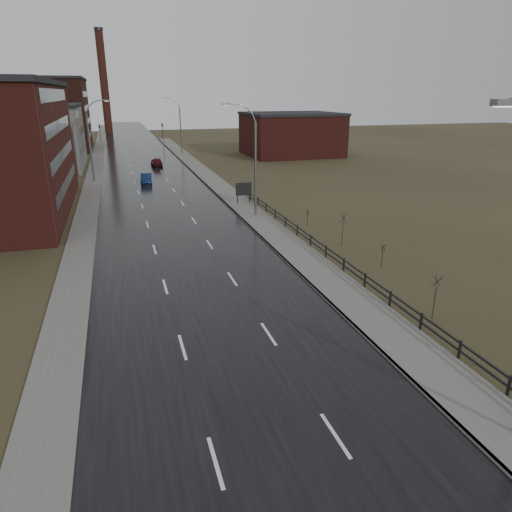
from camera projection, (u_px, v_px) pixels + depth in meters
road at (151, 181)px, 67.00m from camera, size 14.00×300.00×0.06m
sidewalk_right at (256, 218)px, 46.80m from camera, size 3.20×180.00×0.18m
curb_right at (242, 219)px, 46.38m from camera, size 0.16×180.00×0.18m
sidewalk_left at (92, 184)px, 64.76m from camera, size 2.40×260.00×0.12m
warehouse_mid at (31, 137)px, 76.56m from camera, size 16.32×20.40×10.50m
warehouse_far at (26, 114)px, 101.39m from camera, size 26.52×24.48×15.50m
building_right at (291, 134)px, 93.66m from camera, size 18.36×16.32×8.50m
smokestack at (104, 82)px, 141.25m from camera, size 2.70×2.70×30.70m
streetlight_right_mid at (253, 160)px, 45.73m from camera, size 3.36×0.28×11.35m
streetlight_left at (92, 141)px, 64.75m from camera, size 3.36×0.28×11.35m
streetlight_right_far at (179, 126)px, 94.40m from camera, size 3.36×0.28×11.35m
guardrail at (348, 267)px, 32.01m from camera, size 0.10×53.05×1.10m
shrub_c at (435, 296)px, 25.73m from camera, size 0.63×0.66×2.67m
shrub_d at (382, 255)px, 33.36m from camera, size 0.46×0.48×1.90m
shrub_e at (343, 228)px, 38.22m from camera, size 0.66×0.70×2.80m
shrub_f at (307, 217)px, 44.27m from camera, size 0.39×0.41×1.60m
billboard at (244, 190)px, 52.49m from camera, size 1.89×0.17×2.53m
traffic_light_left at (99, 124)px, 117.35m from camera, size 0.58×2.73×5.30m
traffic_light_right at (162, 123)px, 121.71m from camera, size 0.58×2.73×5.30m
car_near at (146, 179)px, 64.69m from camera, size 1.86×4.37×1.40m
car_far at (157, 162)px, 79.97m from camera, size 1.85×4.45×1.51m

